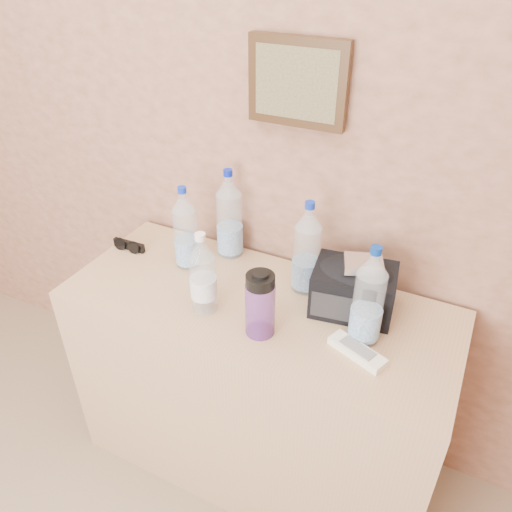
{
  "coord_description": "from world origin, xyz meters",
  "views": [
    {
      "loc": [
        0.83,
        0.62,
        1.78
      ],
      "look_at": [
        0.29,
        1.71,
        0.96
      ],
      "focal_mm": 35.0,
      "sensor_mm": 36.0,
      "label": 1
    }
  ],
  "objects_px": {
    "pet_large_a": "(186,232)",
    "ac_remote": "(357,351)",
    "pet_small": "(203,277)",
    "sunglasses": "(129,245)",
    "nalgene_bottle": "(260,304)",
    "dresser": "(257,387)",
    "foil_packet": "(364,264)",
    "pet_large_c": "(307,252)",
    "toiletry_bag": "(354,287)",
    "pet_large_b": "(229,218)",
    "pet_large_d": "(368,301)"
  },
  "relations": [
    {
      "from": "pet_large_a",
      "to": "pet_small",
      "type": "height_order",
      "value": "pet_large_a"
    },
    {
      "from": "toiletry_bag",
      "to": "foil_packet",
      "type": "xyz_separation_m",
      "value": [
        0.02,
        -0.0,
        0.09
      ]
    },
    {
      "from": "ac_remote",
      "to": "toiletry_bag",
      "type": "relative_size",
      "value": 0.7
    },
    {
      "from": "dresser",
      "to": "toiletry_bag",
      "type": "relative_size",
      "value": 5.16
    },
    {
      "from": "foil_packet",
      "to": "pet_large_d",
      "type": "bearing_deg",
      "value": -65.35
    },
    {
      "from": "pet_large_a",
      "to": "sunglasses",
      "type": "xyz_separation_m",
      "value": [
        -0.25,
        -0.01,
        -0.12
      ]
    },
    {
      "from": "pet_small",
      "to": "sunglasses",
      "type": "xyz_separation_m",
      "value": [
        -0.43,
        0.17,
        -0.1
      ]
    },
    {
      "from": "pet_large_b",
      "to": "sunglasses",
      "type": "bearing_deg",
      "value": -157.51
    },
    {
      "from": "pet_large_b",
      "to": "sunglasses",
      "type": "distance_m",
      "value": 0.39
    },
    {
      "from": "pet_large_c",
      "to": "pet_small",
      "type": "distance_m",
      "value": 0.33
    },
    {
      "from": "pet_large_b",
      "to": "foil_packet",
      "type": "xyz_separation_m",
      "value": [
        0.51,
        -0.11,
        0.03
      ]
    },
    {
      "from": "dresser",
      "to": "nalgene_bottle",
      "type": "bearing_deg",
      "value": -60.26
    },
    {
      "from": "ac_remote",
      "to": "pet_large_a",
      "type": "bearing_deg",
      "value": -172.86
    },
    {
      "from": "sunglasses",
      "to": "ac_remote",
      "type": "bearing_deg",
      "value": -11.25
    },
    {
      "from": "pet_large_b",
      "to": "ac_remote",
      "type": "xyz_separation_m",
      "value": [
        0.56,
        -0.29,
        -0.13
      ]
    },
    {
      "from": "nalgene_bottle",
      "to": "sunglasses",
      "type": "relative_size",
      "value": 1.65
    },
    {
      "from": "pet_large_b",
      "to": "toiletry_bag",
      "type": "xyz_separation_m",
      "value": [
        0.49,
        -0.11,
        -0.06
      ]
    },
    {
      "from": "pet_small",
      "to": "toiletry_bag",
      "type": "bearing_deg",
      "value": 26.31
    },
    {
      "from": "toiletry_bag",
      "to": "sunglasses",
      "type": "bearing_deg",
      "value": 173.28
    },
    {
      "from": "pet_small",
      "to": "ac_remote",
      "type": "relative_size",
      "value": 1.59
    },
    {
      "from": "pet_large_a",
      "to": "pet_large_b",
      "type": "distance_m",
      "value": 0.16
    },
    {
      "from": "pet_large_b",
      "to": "sunglasses",
      "type": "xyz_separation_m",
      "value": [
        -0.34,
        -0.14,
        -0.13
      ]
    },
    {
      "from": "pet_large_d",
      "to": "nalgene_bottle",
      "type": "xyz_separation_m",
      "value": [
        -0.28,
        -0.11,
        -0.03
      ]
    },
    {
      "from": "pet_large_a",
      "to": "ac_remote",
      "type": "distance_m",
      "value": 0.69
    },
    {
      "from": "foil_packet",
      "to": "pet_small",
      "type": "bearing_deg",
      "value": -155.33
    },
    {
      "from": "pet_large_b",
      "to": "nalgene_bottle",
      "type": "height_order",
      "value": "pet_large_b"
    },
    {
      "from": "pet_large_a",
      "to": "pet_large_c",
      "type": "xyz_separation_m",
      "value": [
        0.42,
        0.05,
        0.01
      ]
    },
    {
      "from": "pet_small",
      "to": "foil_packet",
      "type": "bearing_deg",
      "value": 24.67
    },
    {
      "from": "pet_large_a",
      "to": "pet_large_c",
      "type": "bearing_deg",
      "value": 7.5
    },
    {
      "from": "pet_large_a",
      "to": "sunglasses",
      "type": "distance_m",
      "value": 0.27
    },
    {
      "from": "pet_small",
      "to": "foil_packet",
      "type": "xyz_separation_m",
      "value": [
        0.43,
        0.2,
        0.06
      ]
    },
    {
      "from": "pet_large_d",
      "to": "toiletry_bag",
      "type": "distance_m",
      "value": 0.15
    },
    {
      "from": "pet_large_c",
      "to": "nalgene_bottle",
      "type": "distance_m",
      "value": 0.26
    },
    {
      "from": "pet_large_d",
      "to": "foil_packet",
      "type": "bearing_deg",
      "value": 114.65
    },
    {
      "from": "foil_packet",
      "to": "sunglasses",
      "type": "bearing_deg",
      "value": -178.01
    },
    {
      "from": "dresser",
      "to": "pet_large_d",
      "type": "xyz_separation_m",
      "value": [
        0.34,
        -0.01,
        0.53
      ]
    },
    {
      "from": "nalgene_bottle",
      "to": "sunglasses",
      "type": "height_order",
      "value": "nalgene_bottle"
    },
    {
      "from": "sunglasses",
      "to": "foil_packet",
      "type": "xyz_separation_m",
      "value": [
        0.85,
        0.03,
        0.16
      ]
    },
    {
      "from": "pet_large_b",
      "to": "toiletry_bag",
      "type": "height_order",
      "value": "pet_large_b"
    },
    {
      "from": "pet_large_a",
      "to": "dresser",
      "type": "bearing_deg",
      "value": -14.71
    },
    {
      "from": "pet_large_b",
      "to": "pet_large_d",
      "type": "distance_m",
      "value": 0.6
    },
    {
      "from": "foil_packet",
      "to": "toiletry_bag",
      "type": "bearing_deg",
      "value": 166.83
    },
    {
      "from": "pet_large_c",
      "to": "nalgene_bottle",
      "type": "relative_size",
      "value": 1.5
    },
    {
      "from": "dresser",
      "to": "foil_packet",
      "type": "height_order",
      "value": "foil_packet"
    },
    {
      "from": "dresser",
      "to": "toiletry_bag",
      "type": "bearing_deg",
      "value": 20.27
    },
    {
      "from": "pet_large_c",
      "to": "ac_remote",
      "type": "height_order",
      "value": "pet_large_c"
    },
    {
      "from": "dresser",
      "to": "pet_large_a",
      "type": "bearing_deg",
      "value": 165.29
    },
    {
      "from": "pet_large_b",
      "to": "sunglasses",
      "type": "height_order",
      "value": "pet_large_b"
    },
    {
      "from": "pet_large_b",
      "to": "toiletry_bag",
      "type": "relative_size",
      "value": 1.35
    },
    {
      "from": "nalgene_bottle",
      "to": "ac_remote",
      "type": "bearing_deg",
      "value": 7.04
    }
  ]
}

